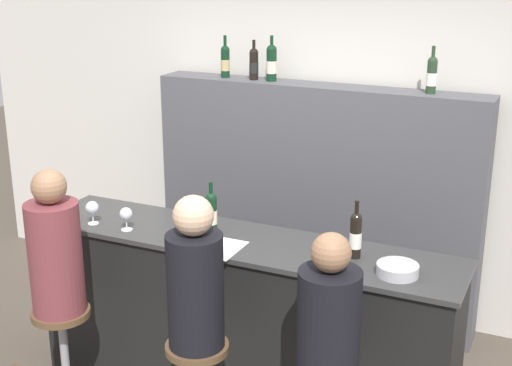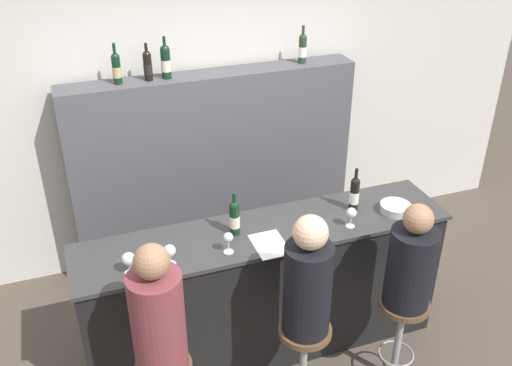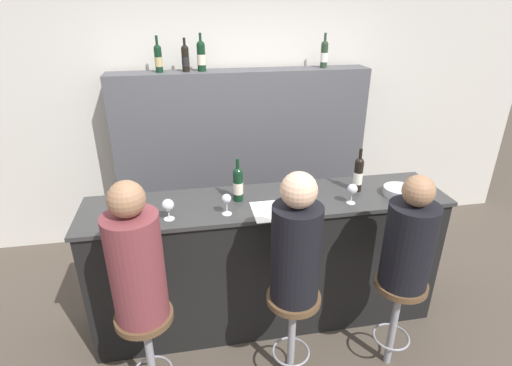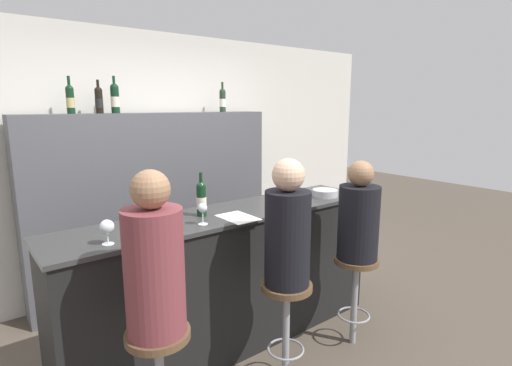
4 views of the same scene
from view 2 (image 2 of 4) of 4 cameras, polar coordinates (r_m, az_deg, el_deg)
name	(u,v)px [view 2 (image 2 of 4)]	position (r m, az deg, el deg)	size (l,w,h in m)	color
wall_back	(206,120)	(5.10, -4.97, 6.29)	(6.40, 0.05, 2.60)	beige
bar_counter	(265,291)	(4.26, 0.93, -10.74)	(2.65, 0.57, 1.08)	black
back_bar_cabinet	(215,171)	(5.07, -4.11, 1.21)	(2.48, 0.28, 1.80)	#4C4C51
wine_bottle_counter_0	(235,217)	(3.84, -2.16, -3.44)	(0.07, 0.07, 0.32)	black
wine_bottle_counter_1	(354,193)	(4.15, 9.82, -1.03)	(0.07, 0.07, 0.34)	black
wine_bottle_backbar_0	(116,68)	(4.55, -13.78, 11.12)	(0.07, 0.07, 0.32)	black
wine_bottle_backbar_1	(148,65)	(4.58, -10.78, 11.50)	(0.07, 0.07, 0.29)	black
wine_bottle_backbar_2	(166,61)	(4.60, -9.02, 11.93)	(0.08, 0.08, 0.33)	black
wine_bottle_backbar_3	(303,48)	(4.94, 4.68, 13.31)	(0.07, 0.07, 0.32)	#233823
wine_glass_0	(129,259)	(3.58, -12.63, -7.46)	(0.08, 0.08, 0.15)	silver
wine_glass_1	(169,251)	(3.61, -8.65, -6.76)	(0.08, 0.08, 0.14)	silver
wine_glass_2	(228,238)	(3.67, -2.79, -5.55)	(0.07, 0.07, 0.15)	silver
wine_glass_3	(351,213)	(3.97, 9.52, -3.02)	(0.07, 0.07, 0.15)	silver
metal_bowl	(395,208)	(4.24, 13.77, -2.44)	(0.22, 0.22, 0.06)	#B7B7BC
tasting_menu	(270,245)	(3.80, 1.39, -6.17)	(0.21, 0.30, 0.00)	white
guest_seated_left	(158,317)	(3.29, -9.81, -13.04)	(0.31, 0.31, 0.86)	brown
bar_stool_middle	(304,347)	(3.86, 4.83, -16.03)	(0.34, 0.34, 0.72)	gray
guest_seated_middle	(308,282)	(3.49, 5.20, -9.81)	(0.30, 0.30, 0.84)	black
bar_stool_right	(401,320)	(4.14, 14.34, -13.17)	(0.34, 0.34, 0.72)	gray
guest_seated_right	(411,263)	(3.83, 15.25, -7.69)	(0.31, 0.31, 0.76)	black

